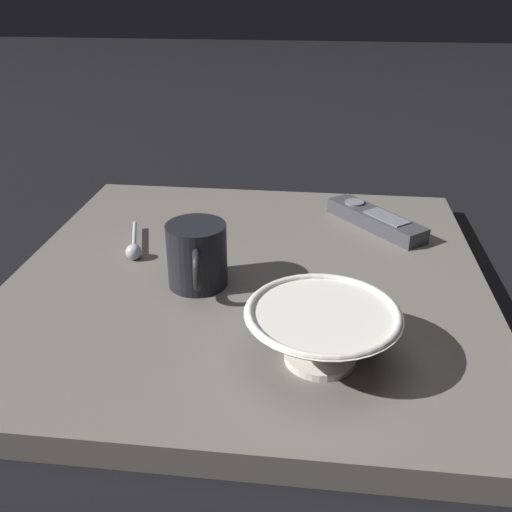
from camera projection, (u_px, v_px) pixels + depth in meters
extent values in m
plane|color=black|center=(248.00, 294.00, 0.77)|extent=(6.00, 6.00, 0.00)
cube|color=#5B5651|center=(248.00, 284.00, 0.76)|extent=(0.62, 0.63, 0.03)
cylinder|color=beige|center=(320.00, 356.00, 0.59)|extent=(0.07, 0.07, 0.01)
cone|color=beige|center=(322.00, 333.00, 0.58)|extent=(0.16, 0.16, 0.05)
torus|color=beige|center=(323.00, 313.00, 0.56)|extent=(0.15, 0.15, 0.01)
cylinder|color=black|center=(197.00, 255.00, 0.71)|extent=(0.08, 0.08, 0.08)
torus|color=black|center=(197.00, 270.00, 0.68)|extent=(0.02, 0.05, 0.05)
cylinder|color=#A3A5B2|center=(134.00, 236.00, 0.84)|extent=(0.03, 0.09, 0.01)
sphere|color=#A3A5B2|center=(134.00, 252.00, 0.79)|extent=(0.02, 0.02, 0.02)
cube|color=#38383D|center=(376.00, 220.00, 0.89)|extent=(0.15, 0.16, 0.02)
cylinder|color=slate|center=(355.00, 202.00, 0.92)|extent=(0.03, 0.03, 0.00)
cube|color=slate|center=(387.00, 217.00, 0.86)|extent=(0.07, 0.07, 0.00)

